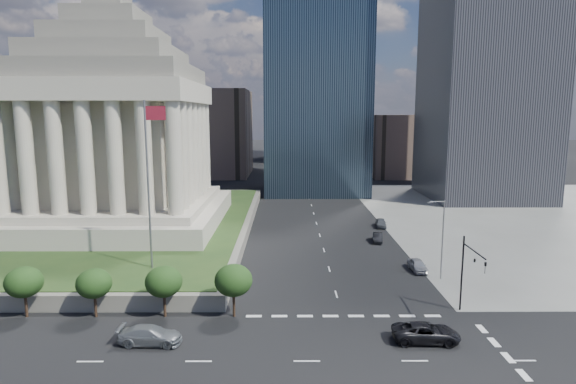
{
  "coord_description": "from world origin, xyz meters",
  "views": [
    {
      "loc": [
        -5.72,
        -32.16,
        20.3
      ],
      "look_at": [
        -5.52,
        15.54,
        12.55
      ],
      "focal_mm": 30.0,
      "sensor_mm": 36.0,
      "label": 1
    }
  ],
  "objects_px": {
    "traffic_signal_ne": "(469,267)",
    "pickup_truck": "(426,333)",
    "parked_sedan_near": "(418,265)",
    "street_lamp_north": "(441,235)",
    "parked_sedan_mid": "(378,237)",
    "suv_grey": "(150,335)",
    "parked_sedan_far": "(381,223)",
    "flagpole": "(149,176)",
    "war_memorial": "(114,107)"
  },
  "relations": [
    {
      "from": "traffic_signal_ne",
      "to": "street_lamp_north",
      "type": "height_order",
      "value": "street_lamp_north"
    },
    {
      "from": "war_memorial",
      "to": "flagpole",
      "type": "relative_size",
      "value": 1.95
    },
    {
      "from": "war_memorial",
      "to": "parked_sedan_near",
      "type": "height_order",
      "value": "war_memorial"
    },
    {
      "from": "pickup_truck",
      "to": "parked_sedan_mid",
      "type": "relative_size",
      "value": 1.42
    },
    {
      "from": "war_memorial",
      "to": "street_lamp_north",
      "type": "xyz_separation_m",
      "value": [
        47.33,
        -23.0,
        -15.74
      ]
    },
    {
      "from": "traffic_signal_ne",
      "to": "parked_sedan_mid",
      "type": "xyz_separation_m",
      "value": [
        -3.5,
        29.11,
        -4.55
      ]
    },
    {
      "from": "flagpole",
      "to": "street_lamp_north",
      "type": "height_order",
      "value": "flagpole"
    },
    {
      "from": "street_lamp_north",
      "to": "pickup_truck",
      "type": "bearing_deg",
      "value": -111.27
    },
    {
      "from": "war_memorial",
      "to": "parked_sedan_near",
      "type": "bearing_deg",
      "value": -23.53
    },
    {
      "from": "war_memorial",
      "to": "flagpole",
      "type": "height_order",
      "value": "war_memorial"
    },
    {
      "from": "traffic_signal_ne",
      "to": "street_lamp_north",
      "type": "xyz_separation_m",
      "value": [
        0.83,
        11.3,
        0.41
      ]
    },
    {
      "from": "pickup_truck",
      "to": "parked_sedan_mid",
      "type": "height_order",
      "value": "pickup_truck"
    },
    {
      "from": "traffic_signal_ne",
      "to": "parked_sedan_far",
      "type": "height_order",
      "value": "traffic_signal_ne"
    },
    {
      "from": "war_memorial",
      "to": "parked_sedan_mid",
      "type": "relative_size",
      "value": 9.19
    },
    {
      "from": "flagpole",
      "to": "street_lamp_north",
      "type": "bearing_deg",
      "value": 1.63
    },
    {
      "from": "war_memorial",
      "to": "pickup_truck",
      "type": "relative_size",
      "value": 6.45
    },
    {
      "from": "war_memorial",
      "to": "parked_sedan_far",
      "type": "xyz_separation_m",
      "value": [
        45.5,
        4.92,
        -20.63
      ]
    },
    {
      "from": "parked_sedan_mid",
      "to": "suv_grey",
      "type": "bearing_deg",
      "value": -118.04
    },
    {
      "from": "flagpole",
      "to": "parked_sedan_near",
      "type": "bearing_deg",
      "value": 7.16
    },
    {
      "from": "suv_grey",
      "to": "street_lamp_north",
      "type": "bearing_deg",
      "value": -59.17
    },
    {
      "from": "parked_sedan_mid",
      "to": "parked_sedan_far",
      "type": "xyz_separation_m",
      "value": [
        2.5,
        10.12,
        0.07
      ]
    },
    {
      "from": "street_lamp_north",
      "to": "flagpole",
      "type": "bearing_deg",
      "value": -178.37
    },
    {
      "from": "war_memorial",
      "to": "pickup_truck",
      "type": "distance_m",
      "value": 60.48
    },
    {
      "from": "parked_sedan_near",
      "to": "parked_sedan_far",
      "type": "distance_m",
      "value": 24.73
    },
    {
      "from": "flagpole",
      "to": "parked_sedan_mid",
      "type": "relative_size",
      "value": 4.71
    },
    {
      "from": "flagpole",
      "to": "street_lamp_north",
      "type": "relative_size",
      "value": 2.0
    },
    {
      "from": "parked_sedan_far",
      "to": "suv_grey",
      "type": "bearing_deg",
      "value": -115.89
    },
    {
      "from": "pickup_truck",
      "to": "parked_sedan_mid",
      "type": "distance_m",
      "value": 34.39
    },
    {
      "from": "war_memorial",
      "to": "parked_sedan_near",
      "type": "xyz_separation_m",
      "value": [
        45.5,
        -19.81,
        -20.64
      ]
    },
    {
      "from": "parked_sedan_near",
      "to": "street_lamp_north",
      "type": "bearing_deg",
      "value": -61.9
    },
    {
      "from": "suv_grey",
      "to": "parked_sedan_mid",
      "type": "xyz_separation_m",
      "value": [
        26.84,
        34.68,
        -0.12
      ]
    },
    {
      "from": "flagpole",
      "to": "pickup_truck",
      "type": "distance_m",
      "value": 34.88
    },
    {
      "from": "parked_sedan_mid",
      "to": "parked_sedan_far",
      "type": "height_order",
      "value": "parked_sedan_far"
    },
    {
      "from": "pickup_truck",
      "to": "parked_sedan_mid",
      "type": "bearing_deg",
      "value": -0.87
    },
    {
      "from": "flagpole",
      "to": "parked_sedan_near",
      "type": "distance_m",
      "value": 35.79
    },
    {
      "from": "war_memorial",
      "to": "suv_grey",
      "type": "relative_size",
      "value": 6.91
    },
    {
      "from": "war_memorial",
      "to": "traffic_signal_ne",
      "type": "xyz_separation_m",
      "value": [
        46.5,
        -34.3,
        -16.15
      ]
    },
    {
      "from": "war_memorial",
      "to": "parked_sedan_near",
      "type": "distance_m",
      "value": 53.75
    },
    {
      "from": "traffic_signal_ne",
      "to": "pickup_truck",
      "type": "xyz_separation_m",
      "value": [
        -5.61,
        -5.22,
        -4.41
      ]
    },
    {
      "from": "parked_sedan_far",
      "to": "traffic_signal_ne",
      "type": "bearing_deg",
      "value": -81.2
    },
    {
      "from": "flagpole",
      "to": "traffic_signal_ne",
      "type": "height_order",
      "value": "flagpole"
    },
    {
      "from": "traffic_signal_ne",
      "to": "parked_sedan_near",
      "type": "distance_m",
      "value": 15.2
    },
    {
      "from": "street_lamp_north",
      "to": "parked_sedan_mid",
      "type": "distance_m",
      "value": 18.98
    },
    {
      "from": "pickup_truck",
      "to": "parked_sedan_mid",
      "type": "xyz_separation_m",
      "value": [
        2.11,
        34.33,
        -0.14
      ]
    },
    {
      "from": "street_lamp_north",
      "to": "parked_sedan_far",
      "type": "xyz_separation_m",
      "value": [
        -1.83,
        27.92,
        -4.89
      ]
    },
    {
      "from": "parked_sedan_near",
      "to": "parked_sedan_mid",
      "type": "height_order",
      "value": "parked_sedan_near"
    },
    {
      "from": "traffic_signal_ne",
      "to": "suv_grey",
      "type": "relative_size",
      "value": 1.42
    },
    {
      "from": "street_lamp_north",
      "to": "suv_grey",
      "type": "distance_m",
      "value": 35.78
    },
    {
      "from": "suv_grey",
      "to": "parked_sedan_far",
      "type": "bearing_deg",
      "value": -30.83
    },
    {
      "from": "traffic_signal_ne",
      "to": "parked_sedan_far",
      "type": "xyz_separation_m",
      "value": [
        -1.0,
        39.22,
        -4.48
      ]
    }
  ]
}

